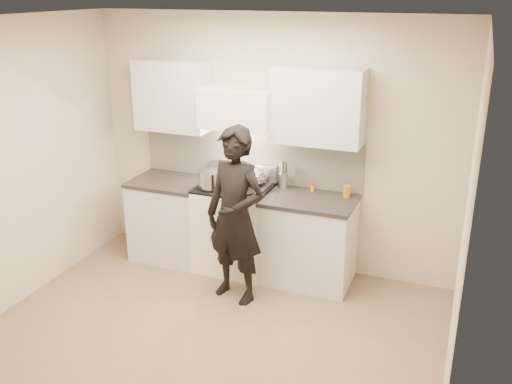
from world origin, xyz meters
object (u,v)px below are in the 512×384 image
wok (254,176)px  utensil_crock (283,179)px  counter_right (309,240)px  stove (235,227)px  person (235,216)px

wok → utensil_crock: bearing=19.8°
counter_right → wok: (-0.65, 0.11, 0.59)m
stove → counter_right: 0.83m
counter_right → utensil_crock: utensil_crock is taller
stove → counter_right: size_ratio=1.04×
stove → person: (0.26, -0.59, 0.40)m
wok → person: 0.73m
stove → wok: wok is taller
counter_right → person: (-0.57, -0.59, 0.41)m
stove → utensil_crock: bearing=24.3°
wok → utensil_crock: (0.29, 0.10, -0.04)m
counter_right → utensil_crock: size_ratio=3.15×
stove → utensil_crock: size_ratio=3.28×
stove → counter_right: bearing=0.0°
wok → person: person is taller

